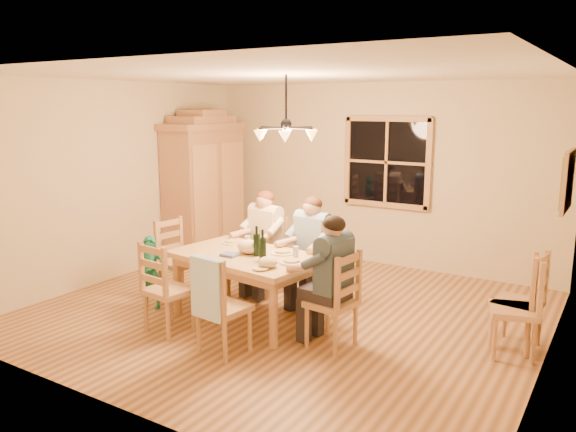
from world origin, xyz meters
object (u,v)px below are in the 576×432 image
Objects in this scene: chair_far_right at (311,282)px; chandelier at (286,133)px; wine_bottle_b at (263,245)px; chair_end_right at (331,317)px; adult_slate_man at (332,265)px; chair_spare_front at (512,325)px; adult_woman at (265,230)px; armoire at (204,190)px; chair_near_left at (169,304)px; wine_bottle_a at (257,241)px; child at (151,272)px; chair_near_right at (224,323)px; chair_end_left at (180,274)px; chair_far_left at (265,271)px; chair_spare_back at (516,318)px; adult_plaid_man at (312,238)px; dining_table at (247,263)px.

chandelier is at bearing 70.55° from chair_far_right.
chair_far_right is at bearing 81.63° from wine_bottle_b.
chair_end_right is 0.54m from adult_slate_man.
adult_woman is at bearing 68.38° from chair_spare_front.
chair_end_right is at bearing -31.27° from armoire.
wine_bottle_a is (0.64, 0.72, 0.62)m from chair_near_left.
chair_near_right is at bearing -39.18° from child.
chandelier is at bearing 108.30° from chair_end_left.
chair_far_left is 1.13× the size of child.
child is at bearing 40.19° from chair_far_right.
chair_spare_back is at bearing 106.85° from chair_end_left.
adult_woman is at bearing 144.60° from chandelier.
adult_plaid_man is at bearing 180.00° from chair_far_left.
wine_bottle_b is at bearing 99.02° from chair_near_right.
chair_far_right is 2.29m from chair_spare_back.
adult_plaid_man is at bearing 63.56° from chandelier.
chandelier is at bearing 151.60° from chair_far_left.
wine_bottle_a is (1.27, -0.14, 0.62)m from chair_end_left.
chair_end_left is at bearing -168.69° from chandelier.
dining_table is 1.24m from child.
wine_bottle_a is at bearing -1.27° from dining_table.
adult_woman reaches higher than child.
adult_plaid_man is 0.85m from wine_bottle_b.
adult_woman reaches higher than wine_bottle_a.
armoire reaches higher than child.
adult_woman is (0.19, 1.54, 0.54)m from chair_near_left.
chair_end_right is 1.00× the size of chair_spare_back.
adult_woman is at bearing -0.00° from chair_far_right.
adult_plaid_man reaches higher than chair_spare_front.
wine_bottle_a reaches higher than chair_end_right.
chair_end_left is (-0.63, 0.86, 0.00)m from chair_near_left.
chandelier is 1.50m from dining_table.
chair_far_right and chair_end_right have the same top height.
chair_far_left is 1.13× the size of adult_plaid_man.
chandelier reaches higher than wine_bottle_b.
adult_slate_man is (1.44, -0.96, 0.00)m from adult_woman.
chandelier is 0.44× the size of dining_table.
chandelier is 0.78× the size of chair_near_right.
adult_plaid_man reaches higher than wine_bottle_b.
chair_near_left is 1.00× the size of chair_end_left.
chair_far_right is 1.00× the size of chair_near_left.
chair_end_left is 3.00× the size of wine_bottle_a.
chair_end_left is 1.13× the size of adult_slate_man.
chair_near_left is (-0.50, -0.72, -0.35)m from dining_table.
chair_far_right is 3.00× the size of wine_bottle_b.
chandelier is 0.78× the size of chair_end_left.
chair_near_left is 3.00× the size of wine_bottle_b.
dining_table is 0.94m from chair_near_left.
chair_spare_back is at bearing -173.27° from adult_woman.
adult_woman and adult_plaid_man have the same top height.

